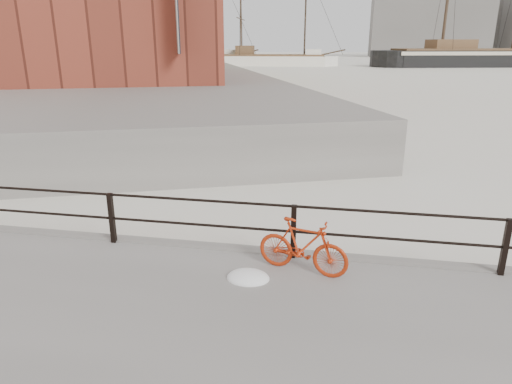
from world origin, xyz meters
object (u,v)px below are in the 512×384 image
at_px(bicycle, 303,246).
at_px(schooner_mid, 272,66).
at_px(workboat_near, 79,97).
at_px(schooner_left, 186,65).
at_px(barque_black, 509,66).
at_px(workboat_far, 79,81).

bearing_deg(bicycle, schooner_mid, 113.46).
bearing_deg(workboat_near, schooner_mid, 73.27).
bearing_deg(bicycle, schooner_left, 124.71).
xyz_separation_m(bicycle, schooner_mid, (-12.62, 78.32, -0.82)).
distance_m(bicycle, schooner_left, 83.07).
bearing_deg(schooner_mid, schooner_left, 176.52).
xyz_separation_m(bicycle, barque_black, (29.05, 83.56, -0.82)).
height_order(bicycle, schooner_left, schooner_left).
xyz_separation_m(barque_black, schooner_left, (-58.00, -5.70, 0.00)).
xyz_separation_m(barque_black, schooner_mid, (-41.67, -5.25, 0.00)).
xyz_separation_m(barque_black, workboat_far, (-57.46, -43.27, 0.00)).
relative_size(bicycle, schooner_left, 0.06).
height_order(bicycle, schooner_mid, schooner_mid).
distance_m(schooner_left, workboat_far, 37.57).
xyz_separation_m(bicycle, schooner_left, (-28.95, 77.86, -0.82)).
bearing_deg(workboat_near, workboat_far, 112.23).
xyz_separation_m(schooner_mid, schooner_left, (-16.33, -0.45, 0.00)).
bearing_deg(schooner_left, schooner_mid, -17.13).
bearing_deg(workboat_near, schooner_left, 91.14).
bearing_deg(barque_black, schooner_left, 170.74).
distance_m(workboat_near, workboat_far, 16.53).
distance_m(schooner_mid, workboat_far, 41.17).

